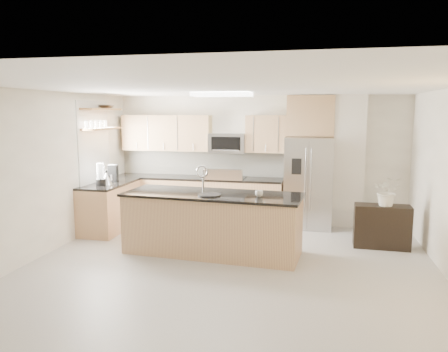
% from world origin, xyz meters
% --- Properties ---
extents(floor, '(6.50, 6.50, 0.00)m').
position_xyz_m(floor, '(0.00, 0.00, 0.00)').
color(floor, '#AFACA7').
rests_on(floor, ground).
extents(ceiling, '(6.00, 6.50, 0.02)m').
position_xyz_m(ceiling, '(0.00, 0.00, 2.60)').
color(ceiling, white).
rests_on(ceiling, wall_back).
extents(wall_back, '(6.00, 0.02, 2.60)m').
position_xyz_m(wall_back, '(0.00, 3.25, 1.30)').
color(wall_back, white).
rests_on(wall_back, floor).
extents(wall_front, '(6.00, 0.02, 2.60)m').
position_xyz_m(wall_front, '(0.00, -3.25, 1.30)').
color(wall_front, white).
rests_on(wall_front, floor).
extents(wall_left, '(0.02, 6.50, 2.60)m').
position_xyz_m(wall_left, '(-3.00, 0.00, 1.30)').
color(wall_left, white).
rests_on(wall_left, floor).
extents(back_counter, '(3.55, 0.66, 1.44)m').
position_xyz_m(back_counter, '(-1.23, 2.93, 0.47)').
color(back_counter, tan).
rests_on(back_counter, floor).
extents(left_counter, '(0.66, 1.50, 0.92)m').
position_xyz_m(left_counter, '(-2.67, 1.85, 0.46)').
color(left_counter, tan).
rests_on(left_counter, floor).
extents(range, '(0.76, 0.64, 1.14)m').
position_xyz_m(range, '(-0.60, 2.92, 0.47)').
color(range, black).
rests_on(range, floor).
extents(upper_cabinets, '(3.50, 0.33, 0.75)m').
position_xyz_m(upper_cabinets, '(-1.30, 3.09, 1.83)').
color(upper_cabinets, tan).
rests_on(upper_cabinets, wall_back).
extents(microwave, '(0.76, 0.40, 0.40)m').
position_xyz_m(microwave, '(-0.60, 3.04, 1.63)').
color(microwave, '#A6A6A8').
rests_on(microwave, upper_cabinets).
extents(refrigerator, '(0.92, 0.78, 1.78)m').
position_xyz_m(refrigerator, '(1.06, 2.87, 0.89)').
color(refrigerator, '#A6A6A8').
rests_on(refrigerator, floor).
extents(partition_column, '(0.60, 0.30, 2.60)m').
position_xyz_m(partition_column, '(1.82, 3.10, 1.30)').
color(partition_column, silver).
rests_on(partition_column, floor).
extents(window, '(0.04, 1.15, 1.65)m').
position_xyz_m(window, '(-2.98, 1.85, 1.65)').
color(window, white).
rests_on(window, wall_left).
extents(shelf_lower, '(0.30, 1.20, 0.04)m').
position_xyz_m(shelf_lower, '(-2.85, 1.95, 1.95)').
color(shelf_lower, olive).
rests_on(shelf_lower, wall_left).
extents(shelf_upper, '(0.30, 1.20, 0.04)m').
position_xyz_m(shelf_upper, '(-2.85, 1.95, 2.32)').
color(shelf_upper, olive).
rests_on(shelf_upper, wall_left).
extents(ceiling_fixture, '(1.00, 0.50, 0.06)m').
position_xyz_m(ceiling_fixture, '(-0.40, 1.60, 2.56)').
color(ceiling_fixture, white).
rests_on(ceiling_fixture, ceiling).
extents(island, '(2.91, 1.24, 1.40)m').
position_xyz_m(island, '(-0.40, 0.88, 0.49)').
color(island, tan).
rests_on(island, floor).
extents(credenza, '(0.91, 0.40, 0.72)m').
position_xyz_m(credenza, '(2.31, 1.75, 0.36)').
color(credenza, black).
rests_on(credenza, floor).
extents(cup, '(0.14, 0.14, 0.10)m').
position_xyz_m(cup, '(0.37, 0.75, 1.03)').
color(cup, silver).
rests_on(cup, island).
extents(platter, '(0.42, 0.42, 0.02)m').
position_xyz_m(platter, '(-0.40, 0.68, 0.99)').
color(platter, black).
rests_on(platter, island).
extents(blender, '(0.18, 0.18, 0.42)m').
position_xyz_m(blender, '(-2.67, 1.51, 1.10)').
color(blender, black).
rests_on(blender, left_counter).
extents(kettle, '(0.22, 0.22, 0.27)m').
position_xyz_m(kettle, '(-2.62, 1.64, 1.04)').
color(kettle, '#A6A6A8').
rests_on(kettle, left_counter).
extents(coffee_maker, '(0.22, 0.24, 0.32)m').
position_xyz_m(coffee_maker, '(-2.69, 2.05, 1.07)').
color(coffee_maker, black).
rests_on(coffee_maker, left_counter).
extents(bowl, '(0.38, 0.38, 0.09)m').
position_xyz_m(bowl, '(-2.85, 2.19, 2.38)').
color(bowl, '#A6A6A8').
rests_on(bowl, shelf_upper).
extents(flower_vase, '(0.70, 0.61, 0.74)m').
position_xyz_m(flower_vase, '(2.37, 1.70, 1.10)').
color(flower_vase, beige).
rests_on(flower_vase, credenza).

